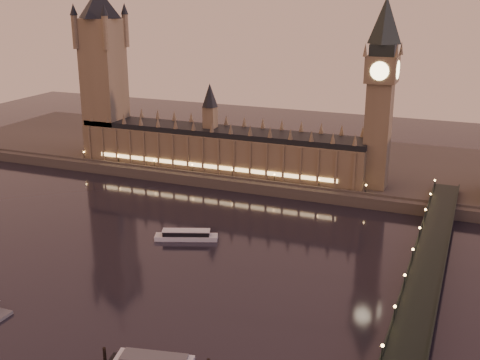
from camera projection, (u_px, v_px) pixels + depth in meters
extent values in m
plane|color=black|center=(190.00, 270.00, 249.24)|extent=(700.00, 700.00, 0.00)
cube|color=#423D35|center=(348.00, 167.00, 383.28)|extent=(560.00, 130.00, 6.00)
cube|color=brown|center=(220.00, 151.00, 365.25)|extent=(180.00, 26.00, 22.00)
cube|color=black|center=(219.00, 131.00, 361.43)|extent=(180.00, 22.00, 3.20)
cube|color=#FFCC7F|center=(210.00, 167.00, 355.15)|extent=(153.00, 0.25, 2.20)
cube|color=brown|center=(105.00, 89.00, 383.89)|extent=(22.00, 22.00, 88.00)
cone|color=black|center=(99.00, 3.00, 367.82)|extent=(31.68, 31.68, 18.00)
cube|color=brown|center=(377.00, 136.00, 326.13)|extent=(13.00, 13.00, 58.00)
cube|color=brown|center=(382.00, 69.00, 315.21)|extent=(16.00, 16.00, 14.00)
cylinder|color=#FFEAA5|center=(380.00, 71.00, 307.98)|extent=(9.60, 0.35, 9.60)
cylinder|color=#FFEAA5|center=(367.00, 68.00, 318.14)|extent=(0.35, 9.60, 9.60)
cube|color=black|center=(384.00, 50.00, 312.17)|extent=(13.00, 13.00, 6.00)
cone|color=black|center=(386.00, 20.00, 307.62)|extent=(17.68, 17.68, 24.00)
cube|color=black|center=(421.00, 293.00, 213.86)|extent=(13.00, 260.00, 2.00)
cube|color=black|center=(403.00, 286.00, 215.66)|extent=(0.60, 260.00, 1.00)
cube|color=black|center=(440.00, 292.00, 211.15)|extent=(0.60, 260.00, 1.00)
cube|color=silver|center=(186.00, 237.00, 279.21)|extent=(29.42, 16.17, 2.13)
cube|color=black|center=(186.00, 233.00, 278.57)|extent=(21.95, 12.43, 2.13)
cube|color=silver|center=(186.00, 230.00, 278.19)|extent=(22.58, 12.88, 0.39)
cube|color=#595B5E|center=(154.00, 357.00, 180.61)|extent=(20.94, 10.34, 0.64)
cylinder|color=black|center=(105.00, 357.00, 185.02)|extent=(1.00, 1.00, 6.20)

